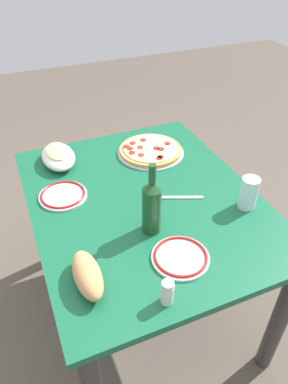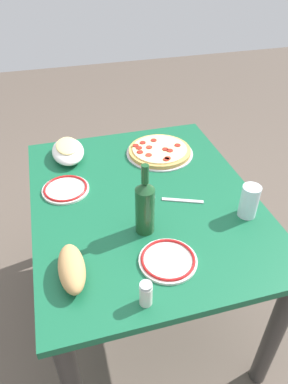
{
  "view_description": "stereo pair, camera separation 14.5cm",
  "coord_description": "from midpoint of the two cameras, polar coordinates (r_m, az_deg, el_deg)",
  "views": [
    {
      "loc": [
        1.06,
        -0.44,
        1.67
      ],
      "look_at": [
        0.0,
        0.0,
        0.77
      ],
      "focal_mm": 33.24,
      "sensor_mm": 36.0,
      "label": 1
    },
    {
      "loc": [
        1.11,
        -0.31,
        1.67
      ],
      "look_at": [
        0.0,
        0.0,
        0.77
      ],
      "focal_mm": 33.24,
      "sensor_mm": 36.0,
      "label": 2
    }
  ],
  "objects": [
    {
      "name": "side_plate_far",
      "position": [
        1.53,
        -15.56,
        -0.59
      ],
      "size": [
        0.2,
        0.2,
        0.02
      ],
      "color": "white",
      "rests_on": "dining_table"
    },
    {
      "name": "water_glass",
      "position": [
        1.43,
        13.7,
        -0.26
      ],
      "size": [
        0.07,
        0.07,
        0.13
      ],
      "primitive_type": "cylinder",
      "color": "silver",
      "rests_on": "dining_table"
    },
    {
      "name": "ground_plane",
      "position": [
        2.02,
        -2.16,
        -17.62
      ],
      "size": [
        8.0,
        8.0,
        0.0
      ],
      "primitive_type": "plane",
      "color": "brown",
      "rests_on": "ground"
    },
    {
      "name": "spice_shaker",
      "position": [
        1.09,
        -0.17,
        -16.01
      ],
      "size": [
        0.04,
        0.04,
        0.09
      ],
      "color": "silver",
      "rests_on": "dining_table"
    },
    {
      "name": "side_plate_near",
      "position": [
        1.22,
        2.45,
        -10.54
      ],
      "size": [
        0.2,
        0.2,
        0.02
      ],
      "color": "white",
      "rests_on": "dining_table"
    },
    {
      "name": "fork_right",
      "position": [
        1.47,
        3.41,
        -0.98
      ],
      "size": [
        0.08,
        0.16,
        0.0
      ],
      "primitive_type": "cube",
      "rotation": [
        0.0,
        0.0,
        1.18
      ],
      "color": "#B7B7BC",
      "rests_on": "dining_table"
    },
    {
      "name": "baked_pasta_dish",
      "position": [
        1.73,
        -15.98,
        5.57
      ],
      "size": [
        0.24,
        0.15,
        0.08
      ],
      "color": "white",
      "rests_on": "dining_table"
    },
    {
      "name": "dining_table",
      "position": [
        1.56,
        -2.68,
        -4.76
      ],
      "size": [
        1.13,
        0.91,
        0.74
      ],
      "color": "#145938",
      "rests_on": "ground"
    },
    {
      "name": "bread_loaf",
      "position": [
        1.16,
        -12.72,
        -13.02
      ],
      "size": [
        0.2,
        0.09,
        0.08
      ],
      "primitive_type": "ellipsoid",
      "color": "tan",
      "rests_on": "dining_table"
    },
    {
      "name": "pepperoni_pizza",
      "position": [
        1.75,
        -1.34,
        6.63
      ],
      "size": [
        0.33,
        0.33,
        0.03
      ],
      "color": "#B7B7BC",
      "rests_on": "dining_table"
    },
    {
      "name": "wine_bottle",
      "position": [
        1.25,
        -2.07,
        -2.35
      ],
      "size": [
        0.07,
        0.07,
        0.29
      ],
      "color": "#194723",
      "rests_on": "dining_table"
    }
  ]
}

